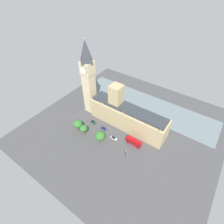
# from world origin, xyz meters

# --- Properties ---
(ground_plane) EXTENTS (126.29, 126.29, 0.00)m
(ground_plane) POSITION_xyz_m (0.00, 0.00, 0.00)
(ground_plane) COLOR #424244
(river_thames) EXTENTS (28.69, 113.66, 0.25)m
(river_thames) POSITION_xyz_m (-30.20, 0.00, 0.12)
(river_thames) COLOR slate
(river_thames) RESTS_ON ground
(parliament_building) EXTENTS (13.79, 56.29, 29.78)m
(parliament_building) POSITION_xyz_m (-1.99, -1.33, 8.91)
(parliament_building) COLOR tan
(parliament_building) RESTS_ON ground
(clock_tower) EXTENTS (8.01, 8.01, 55.80)m
(clock_tower) POSITION_xyz_m (-0.31, -32.54, 28.87)
(clock_tower) COLOR #CCBA8E
(clock_tower) RESTS_ON ground
(car_dark_green_near_tower) EXTENTS (2.26, 4.56, 1.74)m
(car_dark_green_near_tower) POSITION_xyz_m (10.57, -21.45, 0.89)
(car_dark_green_near_tower) COLOR #19472D
(car_dark_green_near_tower) RESTS_ON ground
(car_blue_under_trees) EXTENTS (2.17, 4.89, 1.74)m
(car_blue_under_trees) POSITION_xyz_m (11.29, -11.35, 0.89)
(car_blue_under_trees) COLOR navy
(car_blue_under_trees) RESTS_ON ground
(car_white_opposite_hall) EXTENTS (1.92, 4.60, 1.74)m
(car_white_opposite_hall) POSITION_xyz_m (14.59, -0.45, 0.89)
(car_white_opposite_hall) COLOR silver
(car_white_opposite_hall) RESTS_ON ground
(double_decker_bus_far_end) EXTENTS (2.78, 10.54, 4.75)m
(double_decker_bus_far_end) POSITION_xyz_m (10.71, 12.67, 2.63)
(double_decker_bus_far_end) COLOR #B20C0F
(double_decker_bus_far_end) RESTS_ON ground
(pedestrian_corner) EXTENTS (0.68, 0.71, 1.71)m
(pedestrian_corner) POSITION_xyz_m (7.21, -4.49, 0.77)
(pedestrian_corner) COLOR #336B60
(pedestrian_corner) RESTS_ON ground
(pedestrian_midblock) EXTENTS (0.71, 0.64, 1.70)m
(pedestrian_midblock) POSITION_xyz_m (6.98, 5.09, 0.76)
(pedestrian_midblock) COLOR #336B60
(pedestrian_midblock) RESTS_ON ground
(pedestrian_kerbside) EXTENTS (0.60, 0.49, 1.72)m
(pedestrian_kerbside) POSITION_xyz_m (7.66, 10.38, 0.77)
(pedestrian_kerbside) COLOR gray
(pedestrian_kerbside) RESTS_ON ground
(plane_tree_trailing) EXTENTS (6.83, 6.83, 9.93)m
(plane_tree_trailing) POSITION_xyz_m (22.22, -5.71, 7.00)
(plane_tree_trailing) COLOR brown
(plane_tree_trailing) RESTS_ON ground
(plane_tree_leading) EXTENTS (6.44, 6.44, 9.81)m
(plane_tree_leading) POSITION_xyz_m (22.62, -24.56, 7.04)
(plane_tree_leading) COLOR brown
(plane_tree_leading) RESTS_ON ground
(plane_tree_by_river_gate) EXTENTS (5.38, 5.38, 8.19)m
(plane_tree_by_river_gate) POSITION_xyz_m (22.73, -19.28, 5.87)
(plane_tree_by_river_gate) COLOR brown
(plane_tree_by_river_gate) RESTS_ON ground
(street_lamp_slot_10) EXTENTS (0.56, 0.56, 6.64)m
(street_lamp_slot_10) POSITION_xyz_m (21.95, 13.44, 4.61)
(street_lamp_slot_10) COLOR black
(street_lamp_slot_10) RESTS_ON ground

